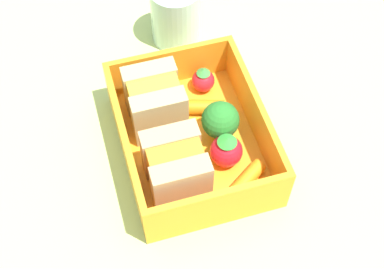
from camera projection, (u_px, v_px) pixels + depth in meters
ground_plane at (192, 154)px, 55.71cm from camera, size 120.00×120.00×2.00cm
bento_tray at (192, 146)px, 54.38cm from camera, size 17.57×13.77×1.20cm
bento_rim at (192, 130)px, 51.92cm from camera, size 17.57×13.77×4.73cm
sandwich_left at (176, 167)px, 48.97cm from camera, size 5.77×5.39×5.74cm
sandwich_center_left at (155, 102)px, 53.19cm from camera, size 5.77×5.39×5.74cm
carrot_stick_left at (243, 184)px, 50.47cm from camera, size 4.22×5.36×1.41cm
strawberry_far_left at (226, 150)px, 51.35cm from camera, size 3.20×3.20×3.80cm
broccoli_floret at (222, 124)px, 51.82cm from camera, size 3.76×3.76×4.71cm
carrot_stick_far_left at (206, 107)px, 55.42cm from camera, size 2.59×4.00×1.56cm
strawberry_left at (203, 80)px, 56.73cm from camera, size 2.44×2.44×3.04cm
drinking_glass at (176, 14)px, 60.82cm from camera, size 5.64×5.64×7.11cm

